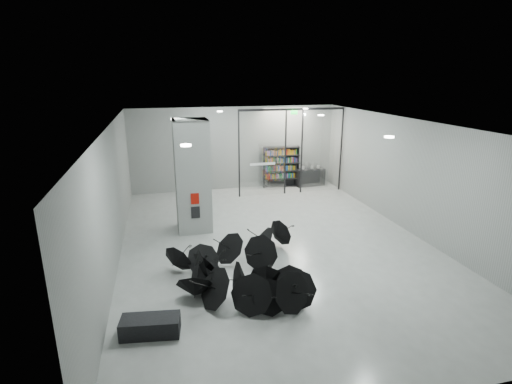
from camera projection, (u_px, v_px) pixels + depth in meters
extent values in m
plane|color=gray|center=(275.00, 244.00, 13.27)|extent=(14.00, 14.00, 0.00)
cube|color=slate|center=(277.00, 124.00, 12.12)|extent=(10.00, 14.00, 0.02)
cube|color=slate|center=(235.00, 148.00, 19.20)|extent=(10.00, 0.02, 4.00)
cube|color=slate|center=(405.00, 305.00, 6.18)|extent=(10.00, 0.02, 4.00)
cube|color=slate|center=(113.00, 198.00, 11.54)|extent=(0.02, 14.00, 4.00)
cube|color=slate|center=(413.00, 177.00, 13.84)|extent=(0.02, 14.00, 4.00)
cube|color=slate|center=(192.00, 176.00, 13.98)|extent=(1.20, 1.20, 4.00)
cube|color=#A50A07|center=(195.00, 199.00, 13.59)|extent=(0.28, 0.04, 0.38)
cube|color=black|center=(196.00, 212.00, 13.73)|extent=(0.30, 0.03, 0.42)
cube|color=#0CE533|center=(294.00, 113.00, 17.65)|extent=(0.30, 0.06, 0.15)
cube|color=silver|center=(263.00, 153.00, 18.04)|extent=(2.20, 0.02, 3.95)
cube|color=silver|center=(322.00, 150.00, 18.71)|extent=(2.00, 0.02, 3.95)
cube|color=black|center=(239.00, 154.00, 17.79)|extent=(0.06, 0.06, 4.00)
cube|color=black|center=(285.00, 152.00, 18.29)|extent=(0.06, 0.06, 4.00)
cube|color=black|center=(302.00, 151.00, 18.48)|extent=(0.06, 0.06, 4.00)
cube|color=black|center=(341.00, 149.00, 18.94)|extent=(0.06, 0.06, 4.00)
cube|color=black|center=(293.00, 109.00, 17.80)|extent=(5.00, 0.08, 0.10)
cube|color=black|center=(150.00, 326.00, 8.59)|extent=(1.33, 0.71, 0.41)
cube|color=black|center=(310.00, 177.00, 20.10)|extent=(1.51, 0.71, 0.88)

